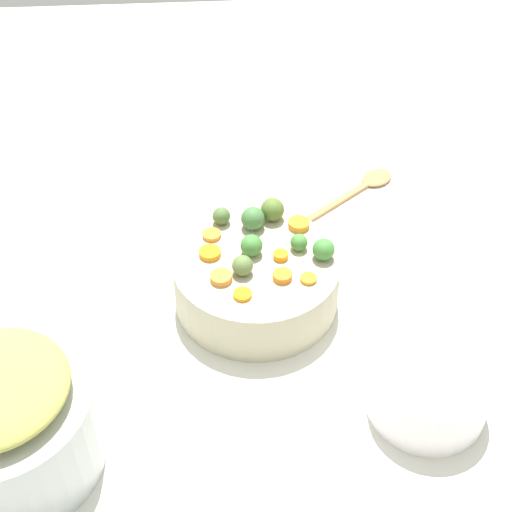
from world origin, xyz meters
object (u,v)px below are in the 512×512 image
Objects in this scene: wooden_spoon at (357,190)px; casserole_dish at (429,389)px; metal_pot at (8,430)px; serving_bowl_carrots at (256,281)px.

wooden_spoon is 1.53× the size of casserole_dish.
metal_pot reaches higher than wooden_spoon.
wooden_spoon is at bearing 91.00° from casserole_dish.
metal_pot is 0.92× the size of wooden_spoon.
casserole_dish reaches higher than wooden_spoon.
wooden_spoon is (0.23, 0.30, -0.04)m from serving_bowl_carrots.
metal_pot is (-0.37, -0.29, 0.02)m from serving_bowl_carrots.
wooden_spoon is at bearing 44.47° from metal_pot.
wooden_spoon is 0.54m from casserole_dish.
casserole_dish is at bearing 4.33° from metal_pot.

